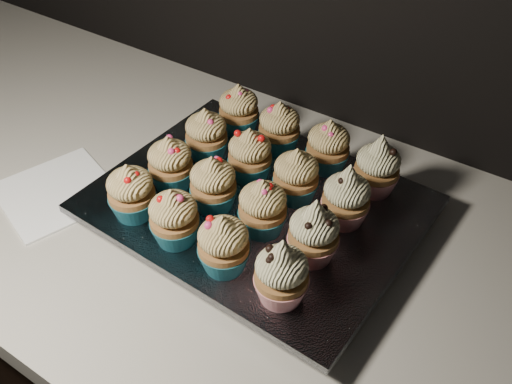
% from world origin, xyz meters
% --- Properties ---
extents(worktop, '(2.44, 0.64, 0.04)m').
position_xyz_m(worktop, '(0.00, 1.70, 0.88)').
color(worktop, beige).
rests_on(worktop, cabinet).
extents(napkin, '(0.19, 0.19, 0.00)m').
position_xyz_m(napkin, '(-0.40, 1.60, 0.90)').
color(napkin, white).
rests_on(napkin, worktop).
extents(baking_tray, '(0.40, 0.31, 0.02)m').
position_xyz_m(baking_tray, '(-0.12, 1.72, 0.91)').
color(baking_tray, black).
rests_on(baking_tray, worktop).
extents(foil_lining, '(0.44, 0.35, 0.01)m').
position_xyz_m(foil_lining, '(-0.12, 1.72, 0.93)').
color(foil_lining, silver).
rests_on(foil_lining, baking_tray).
extents(cupcake_0, '(0.06, 0.06, 0.08)m').
position_xyz_m(cupcake_0, '(-0.24, 1.60, 0.97)').
color(cupcake_0, '#196779').
rests_on(cupcake_0, foil_lining).
extents(cupcake_1, '(0.06, 0.06, 0.08)m').
position_xyz_m(cupcake_1, '(-0.17, 1.60, 0.97)').
color(cupcake_1, '#196779').
rests_on(cupcake_1, foil_lining).
extents(cupcake_2, '(0.06, 0.06, 0.08)m').
position_xyz_m(cupcake_2, '(-0.09, 1.60, 0.97)').
color(cupcake_2, '#196779').
rests_on(cupcake_2, foil_lining).
extents(cupcake_3, '(0.06, 0.06, 0.10)m').
position_xyz_m(cupcake_3, '(-0.01, 1.59, 0.97)').
color(cupcake_3, '#B41927').
rests_on(cupcake_3, foil_lining).
extents(cupcake_4, '(0.06, 0.06, 0.08)m').
position_xyz_m(cupcake_4, '(-0.24, 1.68, 0.97)').
color(cupcake_4, '#196779').
rests_on(cupcake_4, foil_lining).
extents(cupcake_5, '(0.06, 0.06, 0.08)m').
position_xyz_m(cupcake_5, '(-0.17, 1.68, 0.97)').
color(cupcake_5, '#196779').
rests_on(cupcake_5, foil_lining).
extents(cupcake_6, '(0.06, 0.06, 0.08)m').
position_xyz_m(cupcake_6, '(-0.09, 1.67, 0.97)').
color(cupcake_6, '#196779').
rests_on(cupcake_6, foil_lining).
extents(cupcake_7, '(0.06, 0.06, 0.10)m').
position_xyz_m(cupcake_7, '(-0.01, 1.67, 0.97)').
color(cupcake_7, '#B41927').
rests_on(cupcake_7, foil_lining).
extents(cupcake_8, '(0.06, 0.06, 0.08)m').
position_xyz_m(cupcake_8, '(-0.24, 1.76, 0.97)').
color(cupcake_8, '#196779').
rests_on(cupcake_8, foil_lining).
extents(cupcake_9, '(0.06, 0.06, 0.08)m').
position_xyz_m(cupcake_9, '(-0.16, 1.75, 0.97)').
color(cupcake_9, '#196779').
rests_on(cupcake_9, foil_lining).
extents(cupcake_10, '(0.06, 0.06, 0.08)m').
position_xyz_m(cupcake_10, '(-0.08, 1.75, 0.97)').
color(cupcake_10, '#196779').
rests_on(cupcake_10, foil_lining).
extents(cupcake_11, '(0.06, 0.06, 0.10)m').
position_xyz_m(cupcake_11, '(-0.01, 1.75, 0.97)').
color(cupcake_11, '#B41927').
rests_on(cupcake_11, foil_lining).
extents(cupcake_12, '(0.06, 0.06, 0.08)m').
position_xyz_m(cupcake_12, '(-0.24, 1.84, 0.97)').
color(cupcake_12, '#196779').
rests_on(cupcake_12, foil_lining).
extents(cupcake_13, '(0.06, 0.06, 0.08)m').
position_xyz_m(cupcake_13, '(-0.16, 1.83, 0.97)').
color(cupcake_13, '#196779').
rests_on(cupcake_13, foil_lining).
extents(cupcake_14, '(0.06, 0.06, 0.08)m').
position_xyz_m(cupcake_14, '(-0.08, 1.83, 0.97)').
color(cupcake_14, '#196779').
rests_on(cupcake_14, foil_lining).
extents(cupcake_15, '(0.06, 0.06, 0.10)m').
position_xyz_m(cupcake_15, '(0.00, 1.83, 0.97)').
color(cupcake_15, '#B41927').
rests_on(cupcake_15, foil_lining).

